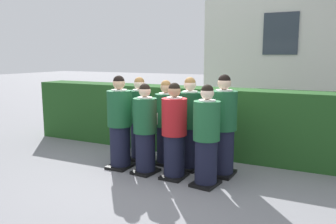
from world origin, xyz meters
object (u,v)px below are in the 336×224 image
Objects in this scene: student_rear_row_0 at (140,121)px; student_rear_row_3 at (223,128)px; student_front_row_0 at (120,124)px; student_rear_row_2 at (190,126)px; student_front_row_3 at (206,138)px; student_front_row_1 at (145,131)px; student_rear_row_1 at (166,125)px; student_in_red_blazer at (174,133)px.

student_rear_row_0 is 0.94× the size of student_rear_row_3.
student_rear_row_2 is (1.15, 0.49, -0.01)m from student_front_row_0.
student_front_row_1 is at bearing 175.65° from student_front_row_3.
student_front_row_0 is 1.06× the size of student_rear_row_1.
student_front_row_1 is at bearing -137.34° from student_rear_row_2.
student_rear_row_2 is (0.05, 0.54, 0.03)m from student_in_red_blazer.
student_in_red_blazer is at bearing -94.86° from student_rear_row_2.
student_front_row_0 is at bearing -139.10° from student_rear_row_1.
student_rear_row_3 is at bearing 21.68° from student_front_row_1.
student_rear_row_0 reaches higher than student_front_row_1.
student_front_row_1 is 0.81m from student_rear_row_2.
student_in_red_blazer is at bearing 0.30° from student_front_row_1.
student_front_row_1 is 1.14m from student_front_row_3.
student_rear_row_1 is at bearing 173.61° from student_rear_row_3.
student_rear_row_0 is 1.72m from student_rear_row_3.
student_rear_row_0 is 1.09m from student_rear_row_2.
student_in_red_blazer and student_front_row_3 have the same top height.
student_rear_row_3 is (0.09, 0.57, 0.06)m from student_front_row_3.
student_front_row_0 is 1.04× the size of student_rear_row_0.
student_front_row_3 is at bearing -4.79° from student_front_row_0.
student_rear_row_3 is (1.13, -0.13, 0.07)m from student_rear_row_1.
student_rear_row_1 is (0.58, -0.03, -0.02)m from student_rear_row_0.
student_rear_row_2 is at bearing 42.66° from student_front_row_1.
student_front_row_1 is at bearing -52.71° from student_rear_row_0.
student_rear_row_2 reaches higher than student_rear_row_1.
student_front_row_1 is 1.32m from student_rear_row_3.
student_front_row_1 is 0.55m from student_in_red_blazer.
student_rear_row_3 reaches higher than student_rear_row_2.
student_rear_row_2 is at bearing 23.13° from student_front_row_0.
student_front_row_0 is 1.83m from student_rear_row_3.
student_front_row_3 is (0.59, -0.09, -0.00)m from student_in_red_blazer.
student_rear_row_2 is at bearing -5.28° from student_rear_row_0.
student_front_row_3 is 1.01× the size of student_rear_row_1.
student_front_row_1 is 0.94× the size of student_rear_row_2.
student_front_row_3 is (1.13, -0.09, 0.02)m from student_front_row_1.
student_rear_row_3 reaches higher than student_front_row_0.
student_in_red_blazer is at bearing 171.39° from student_front_row_3.
student_rear_row_2 reaches higher than student_front_row_1.
student_front_row_0 is 1.05× the size of student_in_red_blazer.
student_rear_row_2 is (-0.54, 0.63, 0.03)m from student_front_row_3.
student_in_red_blazer is 1.01× the size of student_rear_row_1.
student_rear_row_2 is (0.59, 0.54, 0.05)m from student_front_row_1.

